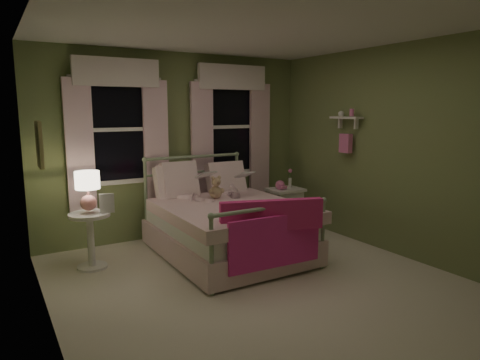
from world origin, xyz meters
TOP-DOWN VIEW (x-y plane):
  - room_shell at (0.00, 0.00)m, footprint 4.20×4.20m
  - bed at (0.14, 0.94)m, footprint 1.58×2.04m
  - pink_throw at (0.15, -0.08)m, footprint 1.10×0.44m
  - child_left at (-0.13, 1.37)m, footprint 0.33×0.28m
  - child_right at (0.43, 1.37)m, footprint 0.36×0.31m
  - book_left at (-0.13, 1.12)m, footprint 0.20×0.12m
  - book_right at (0.43, 1.12)m, footprint 0.20×0.12m
  - teddy_bear at (0.15, 1.21)m, footprint 0.22×0.18m
  - nightstand_left at (-1.42, 1.31)m, footprint 0.46×0.46m
  - table_lamp at (-1.42, 1.31)m, footprint 0.27×0.27m
  - book_nightstand at (-1.32, 1.23)m, footprint 0.21×0.26m
  - nightstand_right at (1.42, 1.41)m, footprint 0.50×0.40m
  - pink_toy at (1.32, 1.40)m, footprint 0.14×0.18m
  - bud_vase at (1.54, 1.46)m, footprint 0.06×0.06m
  - window_left at (-0.85, 2.03)m, footprint 1.34×0.13m
  - window_right at (0.85, 2.03)m, footprint 1.34×0.13m
  - wall_shelf at (1.90, 0.70)m, footprint 0.15×0.50m
  - framed_picture at (-1.95, 0.60)m, footprint 0.03×0.32m

SIDE VIEW (x-z plane):
  - bed at x=0.14m, z-range -0.22..0.97m
  - nightstand_left at x=-1.42m, z-range 0.09..0.74m
  - nightstand_right at x=1.42m, z-range 0.23..0.87m
  - pink_throw at x=0.15m, z-range 0.26..0.96m
  - book_nightstand at x=-1.32m, z-range 0.65..0.67m
  - pink_toy at x=1.32m, z-range 0.64..0.78m
  - bud_vase at x=1.54m, z-range 0.65..0.93m
  - teddy_bear at x=0.15m, z-range 0.64..0.94m
  - child_right at x=0.43m, z-range 0.57..1.21m
  - book_right at x=0.43m, z-range 0.79..1.05m
  - table_lamp at x=-1.42m, z-range 0.73..1.18m
  - child_left at x=-0.13m, z-range 0.57..1.35m
  - book_left at x=-0.13m, z-range 0.83..1.09m
  - room_shell at x=0.00m, z-range -0.80..3.40m
  - framed_picture at x=-1.95m, z-range 1.29..1.71m
  - wall_shelf at x=1.90m, z-range 1.22..1.82m
  - window_left at x=-0.85m, z-range 0.64..2.60m
  - window_right at x=0.85m, z-range 0.64..2.60m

